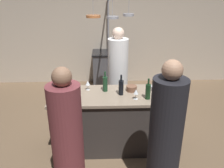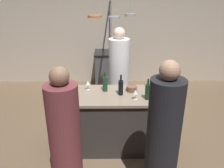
{
  "view_description": "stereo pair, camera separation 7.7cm",
  "coord_description": "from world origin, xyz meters",
  "views": [
    {
      "loc": [
        -0.11,
        -3.07,
        2.34
      ],
      "look_at": [
        0.0,
        0.15,
        1.0
      ],
      "focal_mm": 37.21,
      "sensor_mm": 36.0,
      "label": 1
    },
    {
      "loc": [
        -0.04,
        -3.07,
        2.34
      ],
      "look_at": [
        0.0,
        0.15,
        1.0
      ],
      "focal_mm": 37.21,
      "sensor_mm": 36.0,
      "label": 2
    }
  ],
  "objects": [
    {
      "name": "pepper_mill",
      "position": [
        -0.81,
        -0.03,
        1.01
      ],
      "size": [
        0.05,
        0.05,
        0.21
      ],
      "primitive_type": "cylinder",
      "color": "#382319",
      "rests_on": "kitchen_island"
    },
    {
      "name": "wine_bottle_red",
      "position": [
        0.49,
        -0.17,
        1.02
      ],
      "size": [
        0.07,
        0.07,
        0.3
      ],
      "color": "#143319",
      "rests_on": "kitchen_island"
    },
    {
      "name": "mixing_bowl_wooden",
      "position": [
        0.29,
        0.11,
        0.94
      ],
      "size": [
        0.16,
        0.16,
        0.08
      ],
      "primitive_type": "cylinder",
      "color": "brown",
      "rests_on": "kitchen_island"
    },
    {
      "name": "bar_stool_right",
      "position": [
        0.58,
        -0.62,
        0.38
      ],
      "size": [
        0.28,
        0.28,
        0.68
      ],
      "color": "#4C4C51",
      "rests_on": "ground_plane"
    },
    {
      "name": "kitchen_island",
      "position": [
        0.0,
        0.0,
        0.45
      ],
      "size": [
        1.8,
        0.72,
        0.9
      ],
      "color": "#332D2B",
      "rests_on": "ground_plane"
    },
    {
      "name": "ground_plane",
      "position": [
        0.0,
        0.0,
        0.0
      ],
      "size": [
        9.0,
        9.0,
        0.0
      ],
      "primitive_type": "plane",
      "color": "brown"
    },
    {
      "name": "chef",
      "position": [
        0.13,
        0.91,
        0.8
      ],
      "size": [
        0.36,
        0.36,
        1.72
      ],
      "color": "white",
      "rests_on": "ground_plane"
    },
    {
      "name": "stove_range",
      "position": [
        0.0,
        2.45,
        0.45
      ],
      "size": [
        0.8,
        0.64,
        0.89
      ],
      "color": "#47474C",
      "rests_on": "ground_plane"
    },
    {
      "name": "wine_bottle_green",
      "position": [
        -0.1,
        0.12,
        1.02
      ],
      "size": [
        0.07,
        0.07,
        0.31
      ],
      "color": "#193D23",
      "rests_on": "kitchen_island"
    },
    {
      "name": "overhead_pot_rack",
      "position": [
        -0.01,
        1.85,
        1.66
      ],
      "size": [
        0.88,
        1.53,
        2.17
      ],
      "color": "gray",
      "rests_on": "ground_plane"
    },
    {
      "name": "guest_left",
      "position": [
        -0.52,
        -0.97,
        0.76
      ],
      "size": [
        0.35,
        0.35,
        1.65
      ],
      "color": "brown",
      "rests_on": "ground_plane"
    },
    {
      "name": "wine_glass_near_right_guest",
      "position": [
        -0.37,
        0.17,
        1.01
      ],
      "size": [
        0.07,
        0.07,
        0.15
      ],
      "color": "silver",
      "rests_on": "kitchen_island"
    },
    {
      "name": "guest_right",
      "position": [
        0.54,
        -0.99,
        0.79
      ],
      "size": [
        0.36,
        0.36,
        1.71
      ],
      "color": "black",
      "rests_on": "ground_plane"
    },
    {
      "name": "bar_stool_left",
      "position": [
        -0.56,
        -0.62,
        0.38
      ],
      "size": [
        0.28,
        0.28,
        0.68
      ],
      "color": "#4C4C51",
      "rests_on": "ground_plane"
    },
    {
      "name": "mixing_bowl_steel",
      "position": [
        0.68,
        0.12,
        0.93
      ],
      "size": [
        0.19,
        0.19,
        0.06
      ],
      "primitive_type": "cylinder",
      "color": "#B7B7BC",
      "rests_on": "kitchen_island"
    },
    {
      "name": "wine_glass_near_left_guest",
      "position": [
        0.32,
        -0.17,
        1.01
      ],
      "size": [
        0.07,
        0.07,
        0.15
      ],
      "color": "silver",
      "rests_on": "kitchen_island"
    },
    {
      "name": "back_wall",
      "position": [
        0.0,
        2.85,
        1.3
      ],
      "size": [
        6.4,
        0.16,
        2.6
      ],
      "primitive_type": "cube",
      "color": "#BCAD99",
      "rests_on": "ground_plane"
    },
    {
      "name": "wine_bottle_dark",
      "position": [
        0.12,
        -0.01,
        1.02
      ],
      "size": [
        0.07,
        0.07,
        0.3
      ],
      "color": "black",
      "rests_on": "kitchen_island"
    },
    {
      "name": "wine_glass_by_chef",
      "position": [
        -0.53,
        0.11,
        1.01
      ],
      "size": [
        0.07,
        0.07,
        0.15
      ],
      "color": "silver",
      "rests_on": "kitchen_island"
    }
  ]
}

